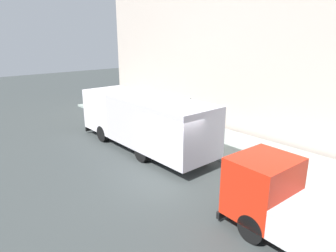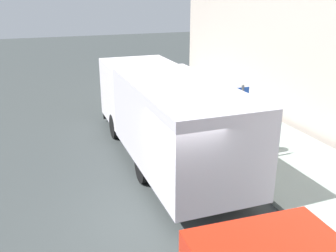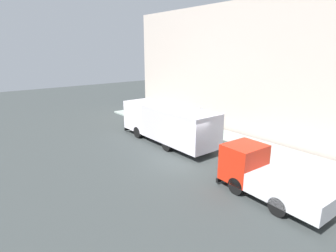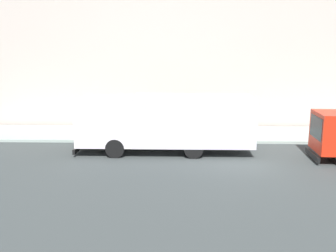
{
  "view_description": "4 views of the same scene",
  "coord_description": "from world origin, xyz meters",
  "px_view_note": "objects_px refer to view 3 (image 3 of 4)",
  "views": [
    {
      "loc": [
        -7.31,
        -8.39,
        5.62
      ],
      "look_at": [
        1.18,
        1.36,
        1.72
      ],
      "focal_mm": 31.83,
      "sensor_mm": 36.0,
      "label": 1
    },
    {
      "loc": [
        -2.45,
        -7.27,
        5.21
      ],
      "look_at": [
        1.06,
        2.3,
        1.55
      ],
      "focal_mm": 40.51,
      "sensor_mm": 36.0,
      "label": 2
    },
    {
      "loc": [
        -10.73,
        -11.69,
        6.73
      ],
      "look_at": [
        0.96,
        2.93,
        1.47
      ],
      "focal_mm": 29.26,
      "sensor_mm": 36.0,
      "label": 3
    },
    {
      "loc": [
        -16.69,
        2.9,
        5.09
      ],
      "look_at": [
        0.77,
        3.35,
        1.42
      ],
      "focal_mm": 40.1,
      "sensor_mm": 36.0,
      "label": 4
    }
  ],
  "objects_px": {
    "large_utility_truck": "(168,122)",
    "street_sign_post": "(200,121)",
    "small_flatbed_truck": "(265,176)",
    "pedestrian_standing": "(203,126)",
    "pedestrian_walking": "(186,122)"
  },
  "relations": [
    {
      "from": "large_utility_truck",
      "to": "small_flatbed_truck",
      "type": "xyz_separation_m",
      "value": [
        -1.34,
        -8.93,
        -0.53
      ]
    },
    {
      "from": "small_flatbed_truck",
      "to": "pedestrian_walking",
      "type": "height_order",
      "value": "small_flatbed_truck"
    },
    {
      "from": "pedestrian_walking",
      "to": "street_sign_post",
      "type": "height_order",
      "value": "street_sign_post"
    },
    {
      "from": "small_flatbed_truck",
      "to": "pedestrian_standing",
      "type": "bearing_deg",
      "value": 65.7
    },
    {
      "from": "large_utility_truck",
      "to": "street_sign_post",
      "type": "distance_m",
      "value": 2.39
    },
    {
      "from": "large_utility_truck",
      "to": "pedestrian_standing",
      "type": "height_order",
      "value": "large_utility_truck"
    },
    {
      "from": "large_utility_truck",
      "to": "small_flatbed_truck",
      "type": "relative_size",
      "value": 1.63
    },
    {
      "from": "large_utility_truck",
      "to": "pedestrian_standing",
      "type": "xyz_separation_m",
      "value": [
        2.64,
        -1.05,
        -0.51
      ]
    },
    {
      "from": "large_utility_truck",
      "to": "street_sign_post",
      "type": "xyz_separation_m",
      "value": [
        1.91,
        -1.44,
        0.04
      ]
    },
    {
      "from": "pedestrian_walking",
      "to": "street_sign_post",
      "type": "bearing_deg",
      "value": -4.61
    },
    {
      "from": "pedestrian_walking",
      "to": "small_flatbed_truck",
      "type": "bearing_deg",
      "value": -15.2
    },
    {
      "from": "small_flatbed_truck",
      "to": "street_sign_post",
      "type": "height_order",
      "value": "street_sign_post"
    },
    {
      "from": "small_flatbed_truck",
      "to": "pedestrian_walking",
      "type": "bearing_deg",
      "value": 71.6
    },
    {
      "from": "small_flatbed_truck",
      "to": "pedestrian_walking",
      "type": "distance_m",
      "value": 10.11
    },
    {
      "from": "small_flatbed_truck",
      "to": "pedestrian_standing",
      "type": "height_order",
      "value": "small_flatbed_truck"
    }
  ]
}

